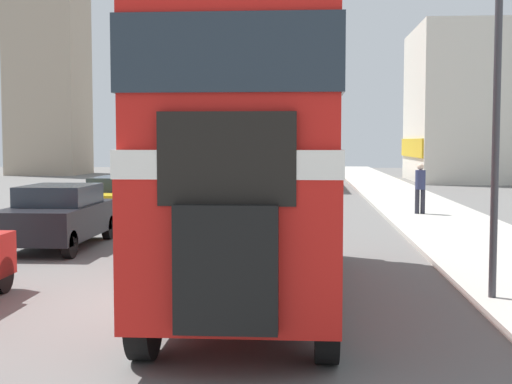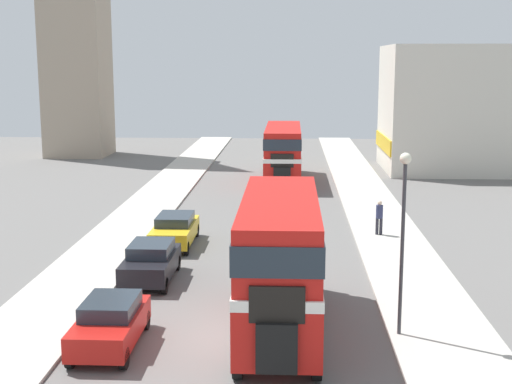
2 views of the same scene
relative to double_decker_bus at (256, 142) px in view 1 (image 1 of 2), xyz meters
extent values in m
plane|color=slate|center=(-1.46, -0.69, -2.62)|extent=(120.00, 120.00, 0.00)
cube|color=red|center=(0.00, 0.02, -1.26)|extent=(2.47, 9.06, 1.73)
cube|color=white|center=(0.00, 0.02, -0.23)|extent=(2.50, 9.10, 0.31)
cube|color=red|center=(0.00, 0.02, 0.86)|extent=(2.42, 8.88, 1.88)
cube|color=#232D38|center=(0.00, 0.02, 0.96)|extent=(2.50, 8.97, 0.85)
cube|color=black|center=(0.00, -4.61, -1.34)|extent=(1.11, 0.20, 1.38)
cube|color=black|center=(0.00, -4.48, -0.17)|extent=(1.48, 0.12, 1.00)
cylinder|color=black|center=(-1.10, -3.67, -2.09)|extent=(0.28, 1.05, 1.05)
cylinder|color=black|center=(1.10, -3.67, -2.09)|extent=(0.28, 1.05, 1.05)
cylinder|color=black|center=(-1.10, 3.61, -2.09)|extent=(0.28, 1.05, 1.05)
cylinder|color=black|center=(1.10, 3.61, -2.09)|extent=(0.28, 1.05, 1.05)
cube|color=red|center=(-0.23, 29.67, -1.34)|extent=(2.55, 10.47, 1.56)
cube|color=white|center=(-0.23, 29.67, -0.42)|extent=(2.57, 10.52, 0.28)
cube|color=red|center=(-0.23, 29.67, 0.57)|extent=(2.49, 10.26, 1.70)
cube|color=#232D38|center=(-0.23, 29.67, 0.66)|extent=(2.57, 10.37, 0.76)
cube|color=black|center=(-0.23, 24.33, -1.42)|extent=(1.15, 0.20, 1.25)
cube|color=black|center=(-0.23, 24.48, -0.36)|extent=(1.53, 0.12, 0.91)
cylinder|color=black|center=(-1.36, 25.27, -2.09)|extent=(0.28, 1.05, 1.05)
cylinder|color=black|center=(0.90, 25.27, -2.09)|extent=(0.28, 1.05, 1.05)
cylinder|color=black|center=(-1.36, 33.96, -2.09)|extent=(0.28, 1.05, 1.05)
cylinder|color=black|center=(0.90, 33.96, -2.09)|extent=(0.28, 1.05, 1.05)
cylinder|color=black|center=(-4.42, -0.15, -2.30)|extent=(0.20, 0.64, 0.64)
cube|color=black|center=(-5.27, 5.10, -1.94)|extent=(1.85, 4.05, 0.77)
cube|color=#232D38|center=(-5.27, 5.26, -1.31)|extent=(1.63, 2.11, 0.48)
cylinder|color=black|center=(-4.45, 3.52, -2.30)|extent=(0.20, 0.64, 0.64)
cylinder|color=black|center=(-6.10, 6.67, -2.30)|extent=(0.20, 0.64, 0.64)
cylinder|color=black|center=(-4.45, 6.67, -2.30)|extent=(0.20, 0.64, 0.64)
cube|color=gold|center=(-5.22, 10.76, -1.96)|extent=(1.83, 4.42, 0.74)
cube|color=#232D38|center=(-5.22, 10.94, -1.37)|extent=(1.61, 2.30, 0.45)
cylinder|color=black|center=(-6.03, 9.00, -2.30)|extent=(0.20, 0.64, 0.64)
cylinder|color=black|center=(-4.40, 9.00, -2.30)|extent=(0.20, 0.64, 0.64)
cylinder|color=black|center=(-6.03, 12.52, -2.30)|extent=(0.20, 0.64, 0.64)
cylinder|color=black|center=(-4.40, 12.52, -2.30)|extent=(0.20, 0.64, 0.64)
cylinder|color=#282833|center=(4.72, 12.93, -2.07)|extent=(0.16, 0.16, 0.85)
cylinder|color=#282833|center=(4.91, 12.93, -2.07)|extent=(0.16, 0.16, 0.85)
cylinder|color=navy|center=(4.81, 12.93, -1.32)|extent=(0.35, 0.35, 0.67)
sphere|color=beige|center=(4.81, 12.93, -0.87)|extent=(0.23, 0.23, 0.23)
cylinder|color=#38383D|center=(3.85, -0.45, 0.25)|extent=(0.12, 0.12, 5.50)
cube|color=tan|center=(-19.48, 43.51, 7.72)|extent=(5.42, 5.42, 20.68)
cube|color=gold|center=(7.87, 35.94, -0.42)|extent=(0.12, 9.03, 1.20)
camera|label=1|loc=(0.84, -12.02, 0.02)|focal=50.00mm
camera|label=2|loc=(0.32, -22.32, 6.12)|focal=50.00mm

